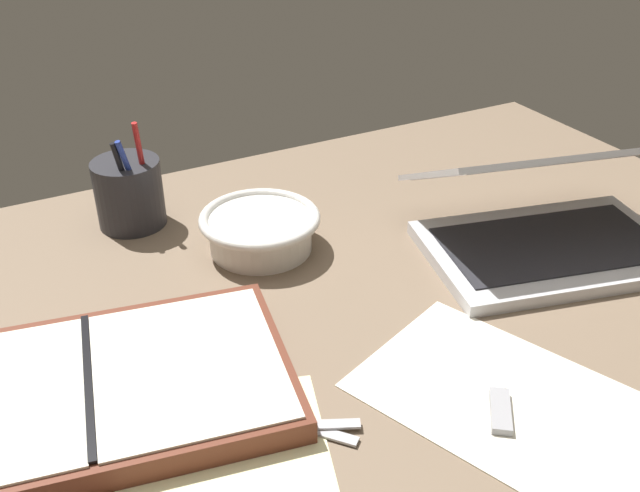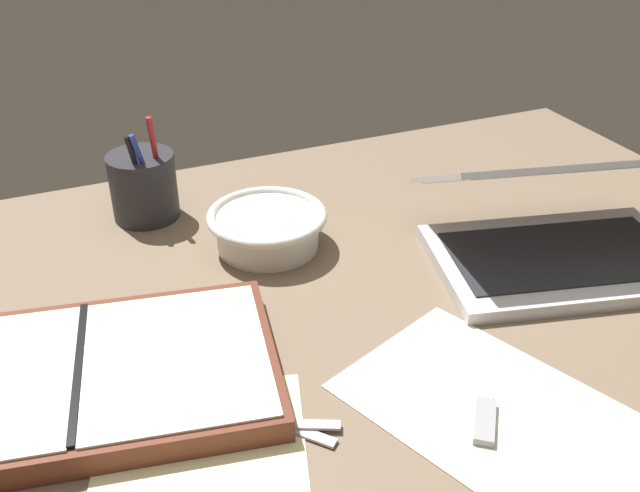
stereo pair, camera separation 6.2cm
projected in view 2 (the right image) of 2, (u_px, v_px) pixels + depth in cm
name	position (u px, v px, depth cm)	size (l,w,h in cm)	color
desk_top	(338.00, 330.00, 85.47)	(140.00, 100.00, 2.00)	#75604C
laptop	(558.00, 228.00, 95.28)	(38.78, 33.59, 16.68)	silver
bowl	(267.00, 227.00, 98.75)	(16.71, 16.71, 5.49)	silver
pen_cup	(144.00, 186.00, 105.24)	(9.78, 9.78, 16.36)	#28282D
planner	(81.00, 381.00, 74.06)	(44.51, 31.35, 3.35)	brown
scissors	(241.00, 418.00, 71.22)	(13.00, 11.34, 0.80)	#B7B7BC
paper_sheet_front	(495.00, 410.00, 72.44)	(20.06, 29.98, 0.16)	silver
usb_drive	(485.00, 420.00, 70.67)	(5.60, 6.72, 1.00)	#99999E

